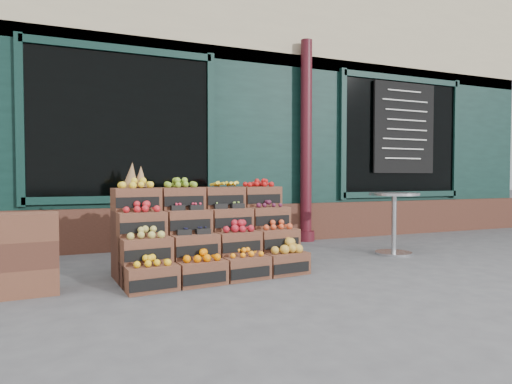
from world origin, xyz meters
name	(u,v)px	position (x,y,z in m)	size (l,w,h in m)	color
ground	(298,274)	(0.00, 0.00, 0.00)	(60.00, 60.00, 0.00)	#49494C
shop_facade	(189,114)	(0.00, 5.11, 2.40)	(12.00, 6.24, 4.80)	black
crate_display	(208,239)	(-0.88, 0.37, 0.36)	(1.97, 1.12, 1.18)	brown
spare_crates	(29,254)	(-2.55, 0.16, 0.36)	(0.50, 0.36, 0.72)	brown
bistro_table	(394,216)	(1.71, 0.55, 0.51)	(0.65, 0.65, 0.82)	silver
shopkeeper	(123,185)	(-1.56, 2.72, 0.91)	(0.67, 0.44, 1.83)	#154B1A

